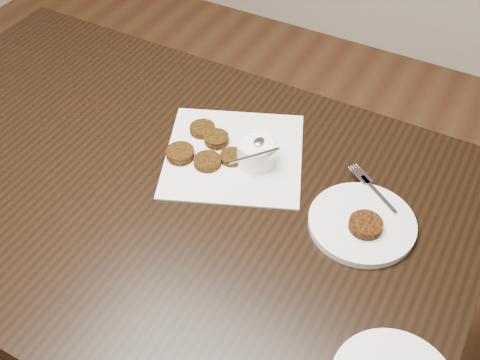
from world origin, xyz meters
name	(u,v)px	position (x,y,z in m)	size (l,w,h in m)	color
table	(163,281)	(-0.04, 0.13, 0.38)	(1.37, 0.88, 0.75)	black
napkin	(234,155)	(0.09, 0.28, 0.75)	(0.29, 0.29, 0.00)	white
sauce_ramekin	(256,142)	(0.14, 0.28, 0.81)	(0.11, 0.11, 0.12)	white
patty_cluster	(207,146)	(0.03, 0.26, 0.76)	(0.20, 0.20, 0.02)	#613D0C
plate_with_patty	(363,221)	(0.40, 0.22, 0.77)	(0.21, 0.21, 0.03)	white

